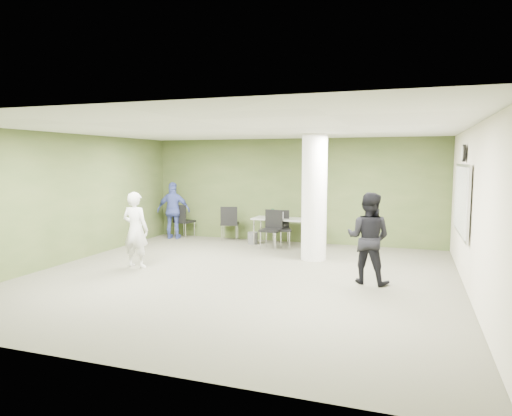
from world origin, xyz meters
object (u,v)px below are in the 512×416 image
at_px(folding_table, 281,220).
at_px(man_black, 368,238).
at_px(man_blue, 174,211).
at_px(woman_white, 135,230).
at_px(chair_back_left, 182,218).

bearing_deg(folding_table, man_black, -48.82).
height_order(folding_table, man_blue, man_blue).
xyz_separation_m(folding_table, man_black, (2.51, -3.10, 0.17)).
bearing_deg(folding_table, man_blue, -176.83).
height_order(woman_white, man_black, man_black).
bearing_deg(woman_white, man_blue, -73.25).
bearing_deg(man_black, woman_white, 14.95).
bearing_deg(man_blue, chair_back_left, -153.13).
xyz_separation_m(folding_table, man_blue, (-3.15, -0.06, 0.14)).
relative_size(chair_back_left, man_blue, 0.60).
distance_m(man_black, man_blue, 6.43).
relative_size(folding_table, man_blue, 0.94).
bearing_deg(man_black, chair_back_left, -19.23).
distance_m(folding_table, man_black, 3.99).
xyz_separation_m(chair_back_left, man_blue, (-0.19, -0.16, 0.24)).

